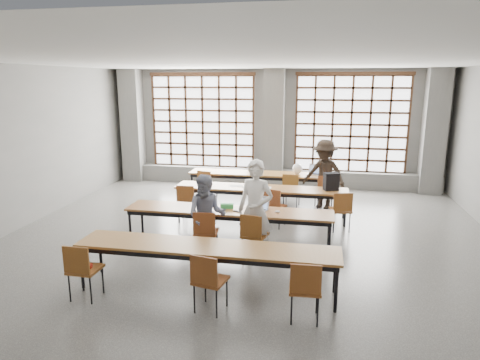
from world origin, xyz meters
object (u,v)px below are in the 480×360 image
chair_mid_right (341,207)px  laptop_front (259,206)px  desk_row_c (229,213)px  laptop_back (315,172)px  desk_row_a (263,175)px  student_male (255,210)px  chair_back_right (324,188)px  plastic_bag (297,169)px  chair_near_right (305,285)px  student_back (324,174)px  chair_back_mid (291,187)px  chair_mid_centre (274,204)px  green_box (227,206)px  desk_row_d (207,250)px  mouse (278,212)px  chair_near_mid (208,277)px  chair_mid_left (187,199)px  desk_row_b (261,190)px  chair_back_left (206,183)px  chair_front_right (253,232)px  student_female (207,215)px  phone (237,211)px  red_pouch (85,266)px  chair_front_left (205,229)px  chair_near_left (82,266)px

chair_mid_right → laptop_front: size_ratio=1.99×
desk_row_c → laptop_back: bearing=66.0°
desk_row_a → student_male: bearing=-84.5°
chair_back_right → plastic_bag: plastic_bag is taller
chair_near_right → student_back: 5.46m
chair_back_mid → chair_mid_centre: 1.61m
green_box → chair_mid_centre: bearing=55.1°
desk_row_d → laptop_front: bearing=75.7°
desk_row_c → mouse: size_ratio=40.82×
chair_near_mid → laptop_front: 2.64m
chair_mid_left → chair_back_right: bearing=27.5°
desk_row_b → chair_back_left: (-1.57, 0.97, -0.13)m
chair_front_right → chair_mid_right: bearing=49.1°
desk_row_d → student_back: bearing=70.0°
student_female → phone: bearing=34.9°
chair_mid_right → plastic_bag: plastic_bag is taller
desk_row_a → red_pouch: desk_row_a is taller
laptop_back → mouse: bearing=-100.1°
chair_near_right → chair_mid_centre: bearing=102.5°
chair_back_right → desk_row_d: bearing=-110.7°
chair_back_mid → plastic_bag: 0.77m
desk_row_c → chair_mid_right: size_ratio=4.55×
chair_back_right → green_box: (-1.89, -2.73, 0.24)m
chair_front_left → plastic_bag: plastic_bag is taller
desk_row_a → chair_near_right: (1.35, -5.94, -0.13)m
chair_near_mid → chair_back_right: bearing=73.4°
chair_front_right → chair_near_right: 2.12m
chair_near_mid → laptop_front: bearing=83.0°
student_male → chair_mid_left: bearing=151.7°
student_female → chair_near_left: bearing=-128.6°
laptop_front → phone: 0.44m
green_box → phone: 0.29m
student_back → mouse: bearing=-82.6°
chair_back_left → student_back: student_back is taller
chair_back_mid → chair_near_mid: size_ratio=1.00×
chair_mid_right → laptop_front: bearing=-145.4°
desk_row_b → red_pouch: 4.72m
student_back → laptop_back: bearing=135.0°
chair_near_right → chair_back_right: bearing=87.1°
chair_front_left → plastic_bag: 4.37m
desk_row_b → chair_front_left: (-0.66, -2.48, -0.13)m
mouse → red_pouch: bearing=-137.1°
chair_back_left → phone: bearing=-64.7°
chair_mid_centre → plastic_bag: size_ratio=3.08×
laptop_back → phone: size_ratio=3.22×
desk_row_a → student_female: 3.98m
desk_row_d → chair_mid_left: chair_mid_left is taller
student_female → chair_mid_left: bearing=113.6°
chair_back_left → chair_mid_right: 3.74m
chair_near_left → student_male: 3.02m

